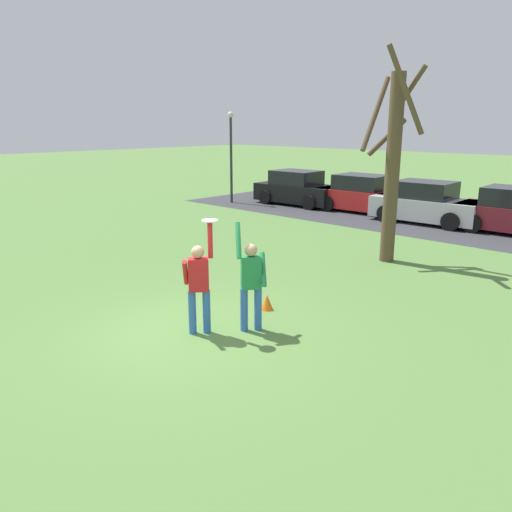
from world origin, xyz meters
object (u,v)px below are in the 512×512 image
(frisbee_disc, at_px, (210,221))
(parked_car_black, at_px, (298,189))
(person_defender, at_px, (251,280))
(parked_car_red, at_px, (363,195))
(lamppost_by_lot, at_px, (231,148))
(parked_car_silver, at_px, (427,204))
(person_catcher, at_px, (199,282))
(bare_tree_tall, at_px, (393,161))
(field_cone_orange, at_px, (267,302))

(frisbee_disc, xyz_separation_m, parked_car_black, (-8.39, 12.88, -1.37))
(person_defender, height_order, parked_car_red, person_defender)
(parked_car_red, height_order, lamppost_by_lot, lamppost_by_lot)
(frisbee_disc, distance_m, parked_car_silver, 13.00)
(parked_car_black, height_order, lamppost_by_lot, lamppost_by_lot)
(person_catcher, relative_size, lamppost_by_lot, 0.49)
(frisbee_disc, bearing_deg, lamppost_by_lot, 134.89)
(frisbee_disc, relative_size, parked_car_black, 0.07)
(person_catcher, distance_m, parked_car_red, 14.32)
(parked_car_silver, relative_size, lamppost_by_lot, 0.98)
(parked_car_silver, height_order, bare_tree_tall, bare_tree_tall)
(person_defender, bearing_deg, parked_car_red, -118.30)
(person_catcher, height_order, parked_car_red, person_catcher)
(parked_car_red, relative_size, bare_tree_tall, 0.74)
(frisbee_disc, xyz_separation_m, bare_tree_tall, (-0.23, 6.72, 0.67))
(person_catcher, height_order, person_defender, person_catcher)
(parked_car_silver, xyz_separation_m, bare_tree_tall, (1.73, -6.06, 2.04))
(parked_car_silver, distance_m, lamppost_by_lot, 9.47)
(frisbee_disc, relative_size, parked_car_silver, 0.07)
(frisbee_disc, height_order, lamppost_by_lot, lamppost_by_lot)
(person_catcher, distance_m, frisbee_disc, 1.13)
(parked_car_red, distance_m, bare_tree_tall, 8.39)
(field_cone_orange, bearing_deg, lamppost_by_lot, 139.04)
(person_catcher, height_order, frisbee_disc, frisbee_disc)
(parked_car_red, distance_m, lamppost_by_lot, 6.66)
(bare_tree_tall, relative_size, field_cone_orange, 17.53)
(parked_car_black, xyz_separation_m, bare_tree_tall, (8.16, -6.16, 2.04))
(bare_tree_tall, bearing_deg, lamppost_by_lot, 157.81)
(parked_car_black, xyz_separation_m, lamppost_by_lot, (-2.72, -1.72, 1.86))
(parked_car_red, height_order, parked_car_silver, same)
(frisbee_disc, bearing_deg, bare_tree_tall, 91.99)
(frisbee_disc, bearing_deg, person_catcher, -128.21)
(parked_car_black, relative_size, bare_tree_tall, 0.74)
(field_cone_orange, bearing_deg, bare_tree_tall, 91.97)
(person_catcher, distance_m, parked_car_silver, 13.09)
(person_defender, relative_size, field_cone_orange, 6.39)
(parked_car_black, xyz_separation_m, parked_car_silver, (6.43, -0.10, 0.00))
(person_catcher, height_order, parked_car_silver, person_catcher)
(parked_car_black, relative_size, parked_car_silver, 1.00)
(parked_car_black, xyz_separation_m, field_cone_orange, (8.34, -11.32, -0.57))
(parked_car_black, bearing_deg, person_catcher, -59.79)
(parked_car_silver, bearing_deg, parked_car_red, 169.00)
(frisbee_disc, height_order, parked_car_silver, frisbee_disc)
(person_defender, xyz_separation_m, frisbee_disc, (-0.45, -0.57, 1.11))
(bare_tree_tall, height_order, lamppost_by_lot, bare_tree_tall)
(parked_car_silver, distance_m, field_cone_orange, 11.40)
(person_catcher, xyz_separation_m, lamppost_by_lot, (-10.97, 11.33, 1.60))
(person_defender, xyz_separation_m, lamppost_by_lot, (-11.56, 10.59, 1.60))
(parked_car_black, relative_size, field_cone_orange, 13.01)
(parked_car_red, bearing_deg, person_catcher, -71.94)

